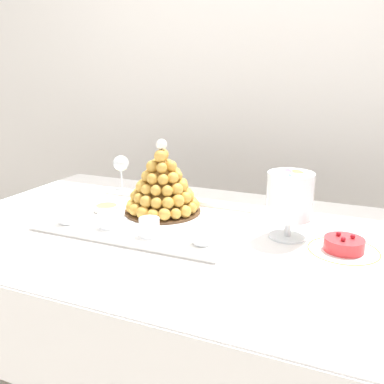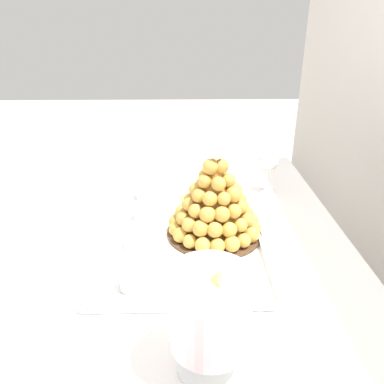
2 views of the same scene
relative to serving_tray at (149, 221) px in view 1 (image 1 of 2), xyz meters
The scene contains 12 objects.
backdrop_wall 1.16m from the serving_tray, 80.04° to the left, with size 4.80×0.10×2.50m, color silver.
buffet_table 0.20m from the serving_tray, ahead, with size 1.71×1.02×0.73m.
serving_tray is the anchor object (origin of this frame).
croquembouche 0.14m from the serving_tray, 85.72° to the left, with size 0.27×0.27×0.27m.
dessert_cup_left 0.27m from the serving_tray, 151.38° to the right, with size 0.06×0.06×0.05m.
dessert_cup_mid_left 0.15m from the serving_tray, 126.54° to the right, with size 0.06×0.06×0.05m.
dessert_cup_centre 0.15m from the serving_tray, 59.85° to the right, with size 0.06×0.06×0.06m.
dessert_cup_mid_right 0.27m from the serving_tray, 24.81° to the right, with size 0.06×0.06×0.05m.
creme_brulee_ramekin 0.19m from the serving_tray, behind, with size 0.09×0.09×0.02m.
macaron_goblet 0.48m from the serving_tray, ahead, with size 0.14×0.14×0.22m.
fruit_tart_plate 0.63m from the serving_tray, ahead, with size 0.21×0.21×0.06m.
wine_glass 0.45m from the serving_tray, 134.33° to the left, with size 0.07×0.07×0.15m.
Camera 1 is at (0.49, -1.16, 1.23)m, focal length 38.96 mm.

